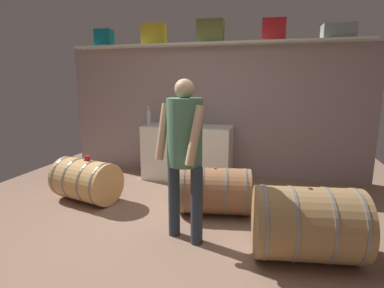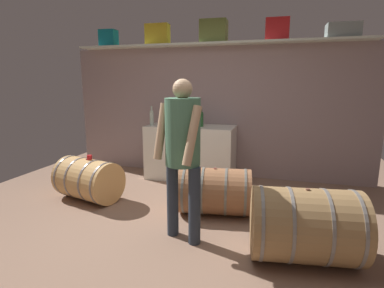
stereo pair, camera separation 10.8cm
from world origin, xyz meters
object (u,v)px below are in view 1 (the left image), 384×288
at_px(wine_bottle_green, 199,118).
at_px(wine_barrel_near, 86,180).
at_px(toolcase_yellow, 154,34).
at_px(toolcase_red, 274,30).
at_px(toolcase_grey, 338,32).
at_px(wine_barrel_far, 215,191).
at_px(wine_barrel_flank, 307,224).
at_px(toolcase_olive, 211,32).
at_px(red_funnel, 167,123).
at_px(wine_bottle_dark, 188,117).
at_px(work_cabinet, 188,152).
at_px(wine_glass, 192,121).
at_px(winemaker_pouring, 184,144).
at_px(wine_bottle_clear, 149,117).
at_px(tasting_cup, 87,158).
at_px(toolcase_teal, 104,38).

bearing_deg(wine_bottle_green, wine_barrel_near, -134.03).
xyz_separation_m(toolcase_yellow, toolcase_red, (1.91, 0.00, -0.01)).
bearing_deg(wine_barrel_near, toolcase_red, 48.23).
height_order(toolcase_grey, wine_barrel_far, toolcase_grey).
distance_m(toolcase_red, wine_barrel_far, 2.60).
xyz_separation_m(wine_bottle_green, wine_barrel_flank, (1.48, -2.00, -0.67)).
distance_m(toolcase_olive, red_funnel, 1.59).
bearing_deg(wine_bottle_dark, work_cabinet, -65.70).
bearing_deg(wine_barrel_flank, wine_barrel_far, 133.90).
distance_m(toolcase_red, wine_barrel_flank, 3.03).
distance_m(wine_glass, winemaker_pouring, 1.81).
relative_size(toolcase_grey, wine_glass, 3.02).
bearing_deg(wine_bottle_dark, wine_glass, -58.09).
relative_size(toolcase_grey, wine_bottle_clear, 1.39).
bearing_deg(tasting_cup, winemaker_pouring, -23.65).
height_order(toolcase_olive, wine_bottle_green, toolcase_olive).
distance_m(toolcase_grey, wine_glass, 2.45).
height_order(toolcase_teal, toolcase_grey, toolcase_teal).
relative_size(toolcase_olive, wine_bottle_green, 1.41).
height_order(wine_bottle_clear, wine_glass, wine_bottle_clear).
xyz_separation_m(toolcase_teal, toolcase_grey, (3.71, 0.00, -0.04)).
xyz_separation_m(toolcase_grey, tasting_cup, (-3.17, -1.53, -1.68)).
bearing_deg(wine_barrel_near, wine_bottle_clear, 85.37).
relative_size(toolcase_olive, tasting_cup, 6.31).
bearing_deg(work_cabinet, wine_barrel_near, -128.70).
distance_m(toolcase_teal, winemaker_pouring, 3.29).
relative_size(wine_bottle_green, wine_barrel_flank, 0.29).
height_order(wine_bottle_green, wine_barrel_far, wine_bottle_green).
bearing_deg(wine_bottle_green, red_funnel, -162.77).
bearing_deg(work_cabinet, toolcase_red, 9.69).
distance_m(work_cabinet, wine_barrel_flank, 2.62).
distance_m(toolcase_grey, wine_bottle_dark, 2.52).
distance_m(toolcase_olive, toolcase_grey, 1.85).
bearing_deg(tasting_cup, wine_barrel_flank, -15.08).
relative_size(toolcase_grey, red_funnel, 3.96).
distance_m(wine_bottle_clear, wine_glass, 0.76).
bearing_deg(toolcase_teal, wine_glass, -17.15).
height_order(toolcase_teal, tasting_cup, toolcase_teal).
xyz_separation_m(toolcase_yellow, wine_barrel_near, (-0.41, -1.53, -2.06)).
distance_m(toolcase_teal, work_cabinet, 2.44).
bearing_deg(wine_barrel_flank, work_cabinet, 121.00).
bearing_deg(red_funnel, toolcase_teal, 162.45).
relative_size(toolcase_teal, wine_barrel_far, 0.31).
xyz_separation_m(wine_barrel_near, winemaker_pouring, (1.56, -0.67, 0.70)).
relative_size(work_cabinet, wine_bottle_clear, 4.52).
distance_m(toolcase_grey, wine_bottle_green, 2.36).
distance_m(tasting_cup, winemaker_pouring, 1.70).
bearing_deg(wine_bottle_clear, wine_barrel_far, -41.27).
relative_size(wine_glass, red_funnel, 1.31).
relative_size(wine_bottle_green, tasting_cup, 4.48).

